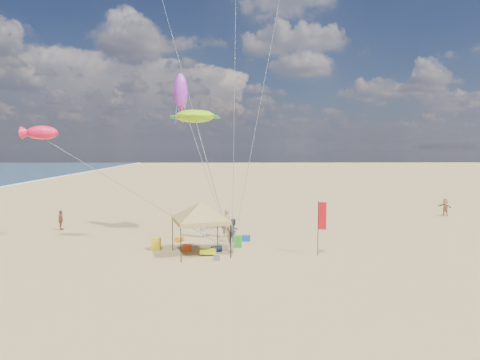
{
  "coord_description": "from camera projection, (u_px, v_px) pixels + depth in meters",
  "views": [
    {
      "loc": [
        -0.67,
        -23.4,
        6.06
      ],
      "look_at": [
        0.0,
        3.0,
        4.0
      ],
      "focal_mm": 31.84,
      "sensor_mm": 36.0,
      "label": 1
    }
  ],
  "objects": [
    {
      "name": "cooler_blue",
      "position": [
        246.0,
        238.0,
        27.37
      ],
      "size": [
        0.54,
        0.38,
        0.38
      ],
      "primitive_type": "cube",
      "color": "#1342A0",
      "rests_on": "ground"
    },
    {
      "name": "person_near_a",
      "position": [
        226.0,
        223.0,
        28.44
      ],
      "size": [
        0.77,
        0.58,
        1.92
      ],
      "primitive_type": "imported",
      "rotation": [
        0.0,
        0.0,
        3.32
      ],
      "color": "tan",
      "rests_on": "ground"
    },
    {
      "name": "beach_cart",
      "position": [
        208.0,
        252.0,
        23.84
      ],
      "size": [
        0.9,
        0.5,
        0.24
      ],
      "primitive_type": "cube",
      "color": "#E6FF1C",
      "rests_on": "ground"
    },
    {
      "name": "person_far_a",
      "position": [
        61.0,
        220.0,
        30.99
      ],
      "size": [
        0.47,
        0.89,
        1.45
      ],
      "primitive_type": "imported",
      "rotation": [
        0.0,
        0.0,
        1.71
      ],
      "color": "#97493A",
      "rests_on": "ground"
    },
    {
      "name": "person_near_c",
      "position": [
        203.0,
        224.0,
        28.42
      ],
      "size": [
        1.29,
        0.95,
        1.8
      ],
      "primitive_type": "imported",
      "rotation": [
        0.0,
        0.0,
        3.41
      ],
      "color": "beige",
      "rests_on": "ground"
    },
    {
      "name": "feather_flag",
      "position": [
        321.0,
        219.0,
        23.6
      ],
      "size": [
        0.47,
        0.11,
        3.07
      ],
      "color": "black",
      "rests_on": "ground"
    },
    {
      "name": "crate_grey",
      "position": [
        217.0,
        258.0,
        22.74
      ],
      "size": [
        0.34,
        0.3,
        0.28
      ],
      "primitive_type": "cube",
      "color": "slate",
      "rests_on": "ground"
    },
    {
      "name": "person_far_c",
      "position": [
        445.0,
        207.0,
        37.41
      ],
      "size": [
        1.07,
        1.47,
        1.54
      ],
      "primitive_type": "imported",
      "rotation": [
        0.0,
        0.0,
        5.2
      ],
      "color": "tan",
      "rests_on": "ground"
    },
    {
      "name": "canopy_tent",
      "position": [
        200.0,
        205.0,
        23.83
      ],
      "size": [
        5.29,
        5.29,
        3.4
      ],
      "color": "black",
      "rests_on": "ground"
    },
    {
      "name": "ground",
      "position": [
        241.0,
        255.0,
        23.81
      ],
      "size": [
        280.0,
        280.0,
        0.0
      ],
      "primitive_type": "plane",
      "color": "tan",
      "rests_on": "ground"
    },
    {
      "name": "squid_kite",
      "position": [
        181.0,
        92.0,
        28.31
      ],
      "size": [
        1.1,
        1.1,
        2.46
      ],
      "primitive_type": "ellipsoid",
      "rotation": [
        0.0,
        0.0,
        0.18
      ],
      "color": "purple",
      "rests_on": "ground"
    },
    {
      "name": "fish_kite",
      "position": [
        42.0,
        133.0,
        25.74
      ],
      "size": [
        2.14,
        1.61,
        0.86
      ],
      "primitive_type": "ellipsoid",
      "rotation": [
        0.0,
        0.0,
        0.38
      ],
      "color": "#FB1842",
      "rests_on": "ground"
    },
    {
      "name": "cooler_red",
      "position": [
        187.0,
        248.0,
        24.76
      ],
      "size": [
        0.54,
        0.38,
        0.38
      ],
      "primitive_type": "cube",
      "color": "#DB4211",
      "rests_on": "ground"
    },
    {
      "name": "turtle_kite",
      "position": [
        195.0,
        116.0,
        28.26
      ],
      "size": [
        2.67,
        2.16,
        0.87
      ],
      "primitive_type": "ellipsoid",
      "rotation": [
        0.0,
        0.0,
        -0.03
      ],
      "color": "#8FDC0C",
      "rests_on": "ground"
    },
    {
      "name": "chair_yellow",
      "position": [
        156.0,
        244.0,
        25.05
      ],
      "size": [
        0.5,
        0.5,
        0.7
      ],
      "primitive_type": "cube",
      "color": "gold",
      "rests_on": "ground"
    },
    {
      "name": "chair_green",
      "position": [
        237.0,
        241.0,
        25.7
      ],
      "size": [
        0.5,
        0.5,
        0.7
      ],
      "primitive_type": "cube",
      "color": "#25971B",
      "rests_on": "ground"
    },
    {
      "name": "bag_navy",
      "position": [
        216.0,
        249.0,
        24.53
      ],
      "size": [
        0.69,
        0.54,
        0.36
      ],
      "primitive_type": "cylinder",
      "rotation": [
        0.0,
        1.57,
        0.35
      ],
      "color": "black",
      "rests_on": "ground"
    },
    {
      "name": "bag_orange",
      "position": [
        179.0,
        239.0,
        27.18
      ],
      "size": [
        0.54,
        0.69,
        0.36
      ],
      "primitive_type": "cylinder",
      "rotation": [
        0.0,
        1.57,
        1.22
      ],
      "color": "orange",
      "rests_on": "ground"
    },
    {
      "name": "person_near_b",
      "position": [
        234.0,
        230.0,
        26.93
      ],
      "size": [
        0.94,
        0.95,
        1.55
      ],
      "primitive_type": "imported",
      "rotation": [
        0.0,
        0.0,
        0.84
      ],
      "color": "#353A48",
      "rests_on": "ground"
    }
  ]
}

